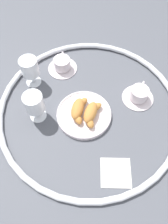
% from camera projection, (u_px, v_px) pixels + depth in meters
% --- Properties ---
extents(ground_plane, '(2.20, 2.20, 0.00)m').
position_uv_depth(ground_plane, '(89.00, 110.00, 0.96)').
color(ground_plane, '#4C4F56').
extents(table_chrome_rim, '(0.76, 0.76, 0.02)m').
position_uv_depth(table_chrome_rim, '(89.00, 109.00, 0.95)').
color(table_chrome_rim, silver).
rests_on(table_chrome_rim, ground_plane).
extents(pastry_plate, '(0.23, 0.23, 0.02)m').
position_uv_depth(pastry_plate, '(84.00, 114.00, 0.94)').
color(pastry_plate, silver).
rests_on(pastry_plate, ground_plane).
extents(croissant_large, '(0.14, 0.07, 0.04)m').
position_uv_depth(croissant_large, '(78.00, 109.00, 0.91)').
color(croissant_large, '#BC7A38').
rests_on(croissant_large, pastry_plate).
extents(croissant_small, '(0.13, 0.08, 0.04)m').
position_uv_depth(croissant_small, '(91.00, 113.00, 0.91)').
color(croissant_small, '#BC7A38').
rests_on(croissant_small, pastry_plate).
extents(coffee_cup_near, '(0.14, 0.14, 0.06)m').
position_uv_depth(coffee_cup_near, '(62.00, 65.00, 1.05)').
color(coffee_cup_near, silver).
rests_on(coffee_cup_near, ground_plane).
extents(coffee_cup_far, '(0.14, 0.14, 0.06)m').
position_uv_depth(coffee_cup_far, '(139.00, 95.00, 0.97)').
color(coffee_cup_far, silver).
rests_on(coffee_cup_far, ground_plane).
extents(juice_glass_left, '(0.08, 0.08, 0.14)m').
position_uv_depth(juice_glass_left, '(30.00, 68.00, 0.95)').
color(juice_glass_left, white).
rests_on(juice_glass_left, ground_plane).
extents(juice_glass_right, '(0.08, 0.08, 0.14)m').
position_uv_depth(juice_glass_right, '(34.00, 104.00, 0.86)').
color(juice_glass_right, white).
rests_on(juice_glass_right, ground_plane).
extents(folded_napkin, '(0.12, 0.12, 0.01)m').
position_uv_depth(folded_napkin, '(116.00, 173.00, 0.82)').
color(folded_napkin, silver).
rests_on(folded_napkin, ground_plane).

